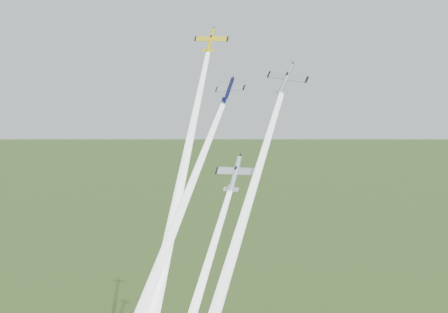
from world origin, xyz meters
The scene contains 7 objects.
plane_yellow centered at (-7.93, 7.19, 113.97)m, with size 7.25×7.19×1.14m, color yellow, non-canonical shape.
smoke_trail_yellow centered at (-6.31, -14.39, 82.08)m, with size 2.73×2.73×70.67m, color white, non-canonical shape.
plane_navy centered at (0.14, -3.92, 104.08)m, with size 6.56×6.51×1.03m, color #0E113E, non-canonical shape.
smoke_trail_navy centered at (-5.73, -24.40, 72.69)m, with size 2.73×2.73×69.47m, color white, non-canonical shape.
plane_silver_right centered at (10.44, -1.94, 106.12)m, with size 7.98×7.92×1.25m, color #A9B0B7, non-canonical shape.
smoke_trail_silver_right centered at (6.23, -23.94, 73.11)m, with size 2.73×2.73×73.38m, color white, non-canonical shape.
plane_silver_low centered at (3.36, -9.22, 89.51)m, with size 8.55×8.48×1.34m, color silver, non-canonical shape.
Camera 1 is at (36.16, -101.27, 106.04)m, focal length 45.00 mm.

